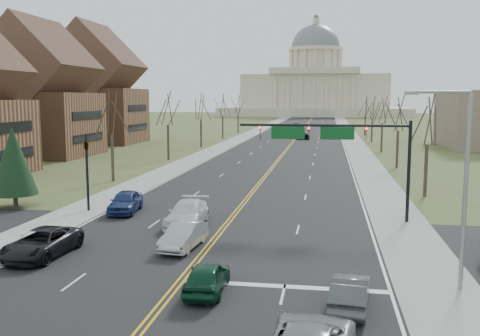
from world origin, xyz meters
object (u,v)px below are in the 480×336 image
(signal_mast, at_px, (336,140))
(car_sb_inner_second, at_px, (187,214))
(car_nb_outer_lead, at_px, (350,292))
(car_far_nb, at_px, (303,135))
(car_sb_outer_second, at_px, (125,202))
(car_sb_outer_lead, at_px, (42,243))
(signal_left, at_px, (87,163))
(car_sb_inner_lead, at_px, (184,236))
(street_light, at_px, (460,177))
(car_far_sb, at_px, (296,124))
(car_nb_inner_lead, at_px, (207,277))

(signal_mast, xyz_separation_m, car_sb_inner_second, (-10.03, -3.55, -4.92))
(car_nb_outer_lead, relative_size, car_far_nb, 0.74)
(car_sb_outer_second, bearing_deg, car_nb_outer_lead, -52.24)
(car_sb_outer_lead, height_order, car_far_nb, car_far_nb)
(car_sb_inner_second, bearing_deg, car_sb_outer_second, 147.52)
(signal_left, height_order, car_sb_inner_second, signal_left)
(signal_mast, bearing_deg, car_sb_inner_lead, -134.18)
(street_light, height_order, car_sb_inner_lead, street_light)
(street_light, relative_size, car_sb_outer_second, 1.86)
(car_nb_outer_lead, height_order, car_far_sb, car_far_sb)
(car_sb_inner_second, distance_m, car_sb_outer_second, 6.70)
(signal_left, height_order, car_far_sb, signal_left)
(signal_left, xyz_separation_m, car_nb_inner_lead, (13.08, -15.77, -3.00))
(car_sb_outer_lead, bearing_deg, car_sb_inner_second, 56.21)
(street_light, relative_size, car_nb_outer_lead, 2.14)
(signal_left, relative_size, car_nb_inner_lead, 1.45)
(signal_mast, xyz_separation_m, car_far_nb, (-5.91, 76.82, -4.95))
(signal_left, xyz_separation_m, street_light, (24.24, -13.50, 1.51))
(signal_left, relative_size, car_sb_outer_lead, 1.09)
(signal_left, distance_m, car_sb_outer_second, 4.25)
(street_light, xyz_separation_m, car_sb_inner_second, (-15.32, 9.95, -4.38))
(car_nb_outer_lead, bearing_deg, signal_mast, -81.86)
(car_sb_outer_second, bearing_deg, signal_mast, -6.29)
(signal_left, bearing_deg, car_sb_inner_lead, -41.72)
(signal_mast, distance_m, car_nb_outer_lead, 17.37)
(street_light, xyz_separation_m, car_sb_outer_second, (-21.12, 13.31, -4.38))
(street_light, xyz_separation_m, car_sb_outer_lead, (-21.39, 1.59, -4.45))
(car_nb_inner_lead, relative_size, car_nb_outer_lead, 0.97)
(street_light, height_order, car_far_sb, street_light)
(car_nb_inner_lead, height_order, car_sb_outer_second, car_sb_outer_second)
(car_nb_inner_lead, bearing_deg, signal_mast, -111.87)
(car_sb_inner_second, bearing_deg, street_light, -35.36)
(signal_left, distance_m, car_sb_inner_second, 10.02)
(street_light, bearing_deg, signal_mast, 111.41)
(car_nb_inner_lead, bearing_deg, car_sb_inner_second, -72.64)
(car_sb_inner_lead, bearing_deg, car_sb_outer_second, 133.60)
(signal_mast, relative_size, car_far_nb, 2.11)
(car_sb_outer_lead, distance_m, car_far_nb, 89.31)
(car_nb_outer_lead, bearing_deg, car_nb_inner_lead, -1.05)
(street_light, relative_size, car_nb_inner_lead, 2.20)
(signal_mast, distance_m, car_far_sb, 124.89)
(street_light, bearing_deg, car_sb_outer_lead, 175.74)
(car_sb_outer_lead, height_order, car_sb_outer_second, car_sb_outer_second)
(car_nb_inner_lead, height_order, car_sb_outer_lead, car_sb_outer_lead)
(car_sb_outer_second, bearing_deg, car_far_sb, 80.46)
(signal_mast, distance_m, car_sb_inner_second, 11.72)
(signal_mast, height_order, car_sb_outer_lead, signal_mast)
(signal_left, bearing_deg, car_sb_outer_lead, -76.57)
(street_light, height_order, car_sb_outer_lead, street_light)
(car_sb_inner_lead, bearing_deg, signal_mast, 50.99)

